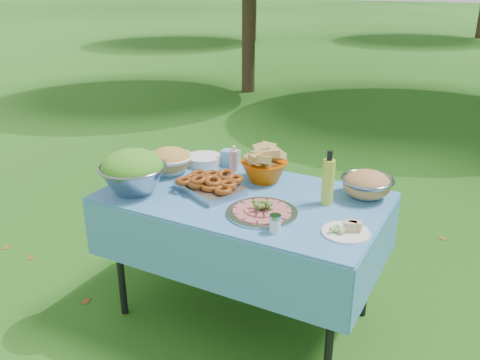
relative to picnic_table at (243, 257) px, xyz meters
The scene contains 14 objects.
ground 0.38m from the picnic_table, ahead, with size 80.00×80.00×0.00m, color #143609.
picnic_table is the anchor object (origin of this frame).
salad_bowl 0.77m from the picnic_table, 156.05° to the right, with size 0.36×0.36×0.24m, color #919299, non-canonical shape.
pasta_bowl_white 0.71m from the picnic_table, behind, with size 0.27×0.27×0.15m, color white, non-canonical shape.
plate_stack 0.67m from the picnic_table, 144.73° to the left, with size 0.22×0.22×0.05m, color white.
wipes_box 0.63m from the picnic_table, 127.68° to the left, with size 0.11×0.08×0.10m, color #7AB0C7.
sanitizer_bottle 0.59m from the picnic_table, 126.50° to the left, with size 0.05×0.05×0.15m, color pink.
bread_bowl 0.53m from the picnic_table, 88.46° to the left, with size 0.27×0.27×0.18m, color #CB4D00, non-canonical shape.
pasta_bowl_steel 0.79m from the picnic_table, 26.13° to the left, with size 0.27×0.27×0.14m, color #919299, non-canonical shape.
fried_tray 0.46m from the picnic_table, 167.45° to the right, with size 0.36×0.25×0.08m, color #ACADB1.
charcuterie_platter 0.49m from the picnic_table, 40.46° to the right, with size 0.35×0.35×0.08m, color #AAADB1.
oil_bottle 0.68m from the picnic_table, 13.68° to the left, with size 0.06×0.06×0.29m, color #BBCE38.
cheese_plate 0.75m from the picnic_table, 15.03° to the right, with size 0.22×0.22×0.06m, color white.
shaker 0.61m from the picnic_table, 43.48° to the right, with size 0.05×0.05×0.09m, color silver.
Camera 1 is at (1.15, -2.19, 1.85)m, focal length 38.00 mm.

